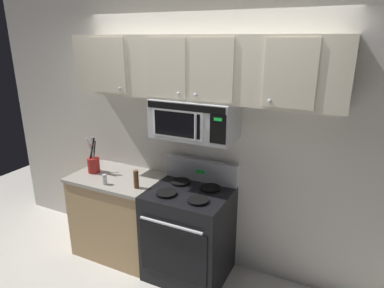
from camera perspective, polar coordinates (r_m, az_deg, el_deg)
The scene contains 8 objects.
back_wall at distance 3.29m, azimuth 2.29°, elevation 1.44°, with size 5.20×0.10×2.70m, color silver.
stove_range at distance 3.35m, azimuth -0.51°, elevation -14.81°, with size 0.76×0.69×1.12m.
over_range_microwave at distance 3.01m, azimuth 0.42°, elevation 4.35°, with size 0.76×0.43×0.35m.
upper_cabinets at distance 2.97m, azimuth 0.71°, elevation 12.95°, with size 2.50×0.36×0.55m.
counter_segment at distance 3.76m, azimuth -12.24°, elevation -11.63°, with size 0.93×0.65×0.90m.
utensil_crock_red at distance 3.69m, azimuth -16.55°, elevation -3.06°, with size 0.13×0.13×0.40m.
salt_shaker at distance 3.38m, azimuth -14.74°, elevation -5.89°, with size 0.04×0.04×0.10m.
pepper_mill at distance 3.23m, azimuth -9.56°, elevation -5.97°, with size 0.05×0.05×0.18m, color brown.
Camera 1 is at (1.26, -2.10, 2.28)m, focal length 31.12 mm.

